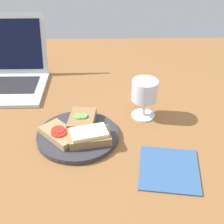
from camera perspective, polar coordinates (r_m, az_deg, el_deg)
name	(u,v)px	position (r cm, az deg, el deg)	size (l,w,h in cm)	color
wooden_table	(80,128)	(94.04, -5.91, -2.86)	(140.00, 140.00, 3.00)	brown
plate	(78,136)	(87.42, -6.31, -4.30)	(22.64, 22.64, 1.46)	#333338
sandwich_with_cucumber	(82,120)	(89.81, -5.49, -1.45)	(8.18, 10.74, 3.01)	#937047
sandwich_with_tomato	(60,134)	(85.78, -9.51, -3.94)	(12.40, 12.61, 2.49)	#A88456
sandwich_with_cheese	(89,136)	(83.21, -4.19, -4.44)	(12.16, 8.53, 3.27)	#937047
wine_glass	(145,92)	(92.08, 5.99, 3.58)	(7.70, 7.70, 12.11)	white
laptop	(0,71)	(118.42, -19.83, 7.13)	(32.38, 28.26, 22.35)	silver
napkin	(169,169)	(78.95, 10.38, -10.24)	(14.43, 15.47, 0.40)	#33598C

